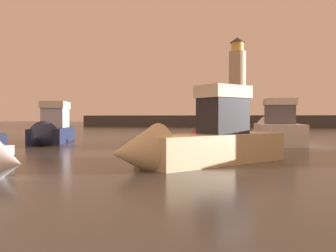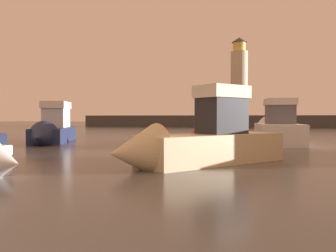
{
  "view_description": "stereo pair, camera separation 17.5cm",
  "coord_description": "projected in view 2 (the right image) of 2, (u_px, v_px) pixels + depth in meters",
  "views": [
    {
      "loc": [
        4.87,
        -1.54,
        2.0
      ],
      "look_at": [
        -0.63,
        21.23,
        1.41
      ],
      "focal_mm": 37.63,
      "sensor_mm": 36.0,
      "label": 1
    },
    {
      "loc": [
        5.04,
        -1.5,
        2.0
      ],
      "look_at": [
        -0.63,
        21.23,
        1.41
      ],
      "focal_mm": 37.63,
      "sensor_mm": 36.0,
      "label": 2
    }
  ],
  "objects": [
    {
      "name": "lighthouse",
      "position": [
        239.0,
        79.0,
        71.34
      ],
      "size": [
        3.4,
        3.4,
        15.81
      ],
      "color": "beige",
      "rests_on": "breakwater"
    },
    {
      "name": "breakwater",
      "position": [
        230.0,
        121.0,
        71.98
      ],
      "size": [
        61.51,
        6.79,
        2.36
      ],
      "primitive_type": "cube",
      "color": "#423F3D",
      "rests_on": "ground_plane"
    },
    {
      "name": "motorboat_3",
      "position": [
        275.0,
        130.0,
        27.78
      ],
      "size": [
        3.57,
        9.65,
        3.91
      ],
      "color": "white",
      "rests_on": "ground_plane"
    },
    {
      "name": "motorboat_5",
      "position": [
        196.0,
        142.0,
        14.81
      ],
      "size": [
        7.09,
        7.88,
        3.78
      ],
      "color": "beige",
      "rests_on": "ground_plane"
    },
    {
      "name": "ground_plane",
      "position": [
        207.0,
        136.0,
        37.37
      ],
      "size": [
        220.0,
        220.0,
        0.0
      ],
      "primitive_type": "plane",
      "color": "#4C4742"
    },
    {
      "name": "mooring_buoy",
      "position": [
        195.0,
        138.0,
        24.9
      ],
      "size": [
        1.03,
        1.03,
        1.03
      ],
      "primitive_type": "sphere",
      "color": "red",
      "rests_on": "ground_plane"
    },
    {
      "name": "motorboat_4",
      "position": [
        52.0,
        129.0,
        27.67
      ],
      "size": [
        5.05,
        9.05,
        3.75
      ],
      "color": "#1E284C",
      "rests_on": "ground_plane"
    }
  ]
}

